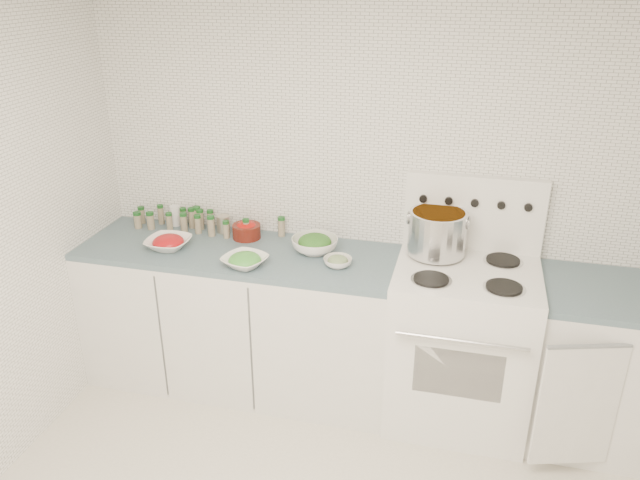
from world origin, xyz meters
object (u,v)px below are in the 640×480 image
at_px(bowl_snowpea, 245,260).
at_px(stove, 461,340).
at_px(stock_pot, 437,231).
at_px(bowl_tomato, 168,243).

bearing_deg(bowl_snowpea, stove, 8.87).
relative_size(stock_pot, bowl_snowpea, 1.14).
height_order(stock_pot, bowl_snowpea, stock_pot).
bearing_deg(bowl_tomato, stock_pot, 8.15).
height_order(stove, bowl_tomato, stove).
xyz_separation_m(stove, bowl_tomato, (-1.70, -0.07, 0.44)).
bearing_deg(stock_pot, stove, -38.17).
bearing_deg(stock_pot, bowl_tomato, -171.85).
xyz_separation_m(stove, stock_pot, (-0.18, 0.14, 0.58)).
bearing_deg(bowl_tomato, bowl_snowpea, -12.36).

